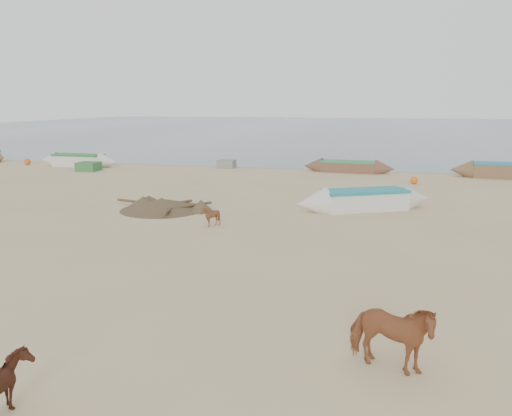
{
  "coord_description": "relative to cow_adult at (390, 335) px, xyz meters",
  "views": [
    {
      "loc": [
        3.94,
        -12.72,
        4.66
      ],
      "look_at": [
        0.0,
        4.0,
        1.0
      ],
      "focal_mm": 35.0,
      "sensor_mm": 36.0,
      "label": 1
    }
  ],
  "objects": [
    {
      "name": "ground",
      "position": [
        -4.38,
        4.35,
        -0.67
      ],
      "size": [
        140.0,
        140.0,
        0.0
      ],
      "primitive_type": "plane",
      "color": "tan",
      "rests_on": "ground"
    },
    {
      "name": "calf_right",
      "position": [
        -5.6,
        -2.73,
        -0.19
      ],
      "size": [
        1.18,
        1.22,
        0.95
      ],
      "primitive_type": "imported",
      "rotation": [
        0.0,
        0.0,
        2.13
      ],
      "color": "#582C1C",
      "rests_on": "ground"
    },
    {
      "name": "beach_clutter",
      "position": [
        -0.76,
        23.81,
        -0.37
      ],
      "size": [
        43.02,
        5.3,
        0.64
      ],
      "color": "#316D36",
      "rests_on": "ground"
    },
    {
      "name": "calf_front",
      "position": [
        -6.37,
        9.24,
        -0.27
      ],
      "size": [
        0.87,
        0.81,
        0.8
      ],
      "primitive_type": "imported",
      "rotation": [
        0.0,
        0.0,
        -1.31
      ],
      "color": "#57311B",
      "rests_on": "ground"
    },
    {
      "name": "waterline_canoes",
      "position": [
        -2.65,
        25.16,
        -0.23
      ],
      "size": [
        57.13,
        3.09,
        0.95
      ],
      "color": "brown",
      "rests_on": "ground"
    },
    {
      "name": "sea",
      "position": [
        -4.38,
        86.35,
        -0.66
      ],
      "size": [
        160.0,
        160.0,
        0.0
      ],
      "primitive_type": "plane",
      "color": "slate",
      "rests_on": "ground"
    },
    {
      "name": "debris_pile",
      "position": [
        -9.41,
        11.66,
        -0.42
      ],
      "size": [
        4.45,
        4.45,
        0.48
      ],
      "primitive_type": "cone",
      "rotation": [
        0.0,
        0.0,
        -0.22
      ],
      "color": "brown",
      "rests_on": "ground"
    },
    {
      "name": "cow_adult",
      "position": [
        0.0,
        0.0,
        0.0
      ],
      "size": [
        1.72,
        1.17,
        1.33
      ],
      "primitive_type": "imported",
      "rotation": [
        0.0,
        0.0,
        1.26
      ],
      "color": "#955530",
      "rests_on": "ground"
    },
    {
      "name": "near_canoe",
      "position": [
        -0.72,
        13.68,
        -0.22
      ],
      "size": [
        6.19,
        3.99,
        0.9
      ],
      "primitive_type": null,
      "rotation": [
        0.0,
        0.0,
        0.46
      ],
      "color": "silver",
      "rests_on": "ground"
    }
  ]
}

